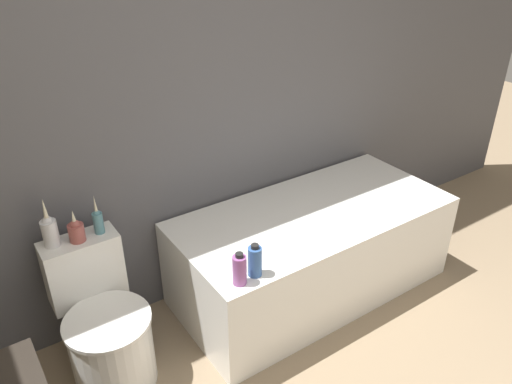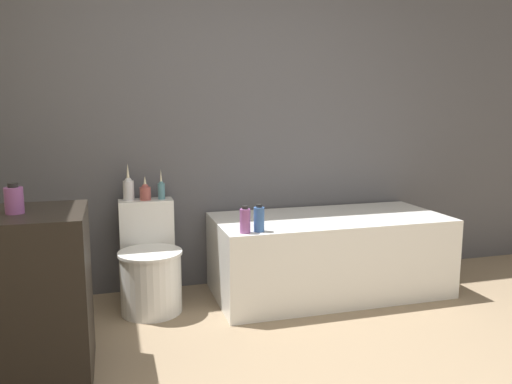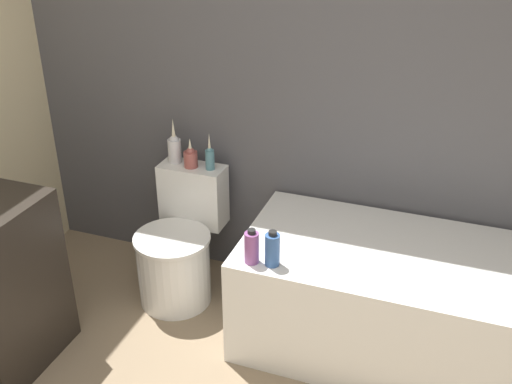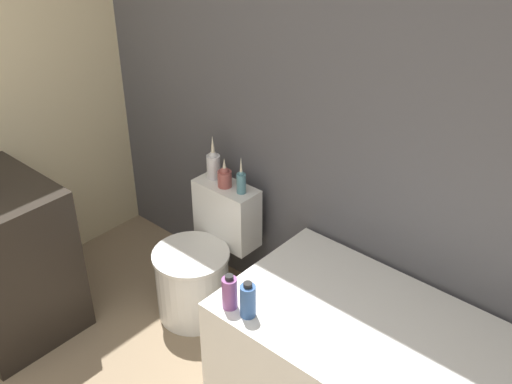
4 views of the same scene
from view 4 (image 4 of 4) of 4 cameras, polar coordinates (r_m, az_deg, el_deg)
name	(u,v)px [view 4 (image 4 of 4)]	position (r m, az deg, el deg)	size (l,w,h in m)	color
wall_back_tiled	(347,106)	(2.81, 8.64, 8.08)	(6.40, 0.06, 2.60)	#4C4C51
toilet	(201,265)	(3.40, -5.22, -6.98)	(0.43, 0.59, 0.72)	white
vanity_counter	(3,261)	(3.46, -23.00, -6.05)	(0.68, 0.57, 0.86)	black
vase_gold	(213,164)	(3.32, -4.09, 2.72)	(0.08, 0.08, 0.26)	silver
vase_silver	(225,176)	(3.25, -3.01, 1.48)	(0.08, 0.08, 0.17)	#994C47
vase_bronze	(241,181)	(3.18, -1.42, 1.07)	(0.05, 0.05, 0.21)	teal
shampoo_bottle_tall	(230,292)	(2.65, -2.53, -9.54)	(0.07, 0.07, 0.17)	#8C4C8C
shampoo_bottle_short	(248,300)	(2.60, -0.78, -10.28)	(0.07, 0.07, 0.18)	#335999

